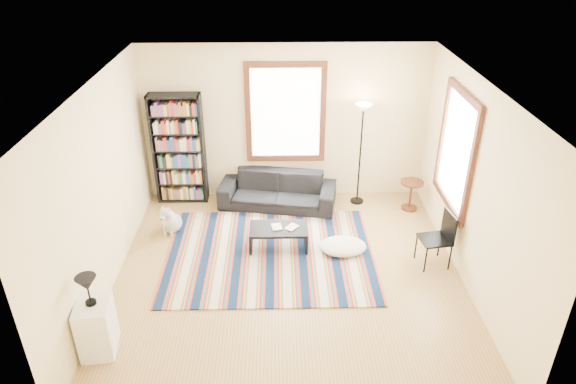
{
  "coord_description": "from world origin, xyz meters",
  "views": [
    {
      "loc": [
        -0.14,
        -6.03,
        4.61
      ],
      "look_at": [
        0.0,
        0.5,
        1.1
      ],
      "focal_mm": 32.0,
      "sensor_mm": 36.0,
      "label": 1
    }
  ],
  "objects_px": {
    "sofa": "(278,191)",
    "folding_chair": "(435,240)",
    "bookshelf": "(179,149)",
    "floor_lamp": "(360,155)",
    "white_cabinet": "(97,327)",
    "coffee_table": "(278,238)",
    "side_table": "(411,195)",
    "floor_cushion": "(343,246)",
    "dog": "(171,217)"
  },
  "relations": [
    {
      "from": "floor_lamp",
      "to": "side_table",
      "type": "height_order",
      "value": "floor_lamp"
    },
    {
      "from": "coffee_table",
      "to": "floor_cushion",
      "type": "distance_m",
      "value": 1.01
    },
    {
      "from": "coffee_table",
      "to": "dog",
      "type": "relative_size",
      "value": 1.72
    },
    {
      "from": "side_table",
      "to": "white_cabinet",
      "type": "relative_size",
      "value": 0.77
    },
    {
      "from": "white_cabinet",
      "to": "sofa",
      "type": "bearing_deg",
      "value": 50.96
    },
    {
      "from": "floor_lamp",
      "to": "white_cabinet",
      "type": "xyz_separation_m",
      "value": [
        -3.6,
        -3.56,
        -0.58
      ]
    },
    {
      "from": "sofa",
      "to": "white_cabinet",
      "type": "distance_m",
      "value": 4.08
    },
    {
      "from": "floor_cushion",
      "to": "folding_chair",
      "type": "distance_m",
      "value": 1.38
    },
    {
      "from": "bookshelf",
      "to": "floor_lamp",
      "type": "bearing_deg",
      "value": -3.06
    },
    {
      "from": "coffee_table",
      "to": "floor_cushion",
      "type": "xyz_separation_m",
      "value": [
        1.0,
        -0.13,
        -0.09
      ]
    },
    {
      "from": "sofa",
      "to": "bookshelf",
      "type": "distance_m",
      "value": 1.89
    },
    {
      "from": "sofa",
      "to": "bookshelf",
      "type": "relative_size",
      "value": 1.02
    },
    {
      "from": "white_cabinet",
      "to": "floor_lamp",
      "type": "bearing_deg",
      "value": 37.47
    },
    {
      "from": "floor_cushion",
      "to": "bookshelf",
      "type": "bearing_deg",
      "value": 147.52
    },
    {
      "from": "bookshelf",
      "to": "dog",
      "type": "distance_m",
      "value": 1.32
    },
    {
      "from": "floor_lamp",
      "to": "white_cabinet",
      "type": "relative_size",
      "value": 2.66
    },
    {
      "from": "floor_cushion",
      "to": "white_cabinet",
      "type": "distance_m",
      "value": 3.74
    },
    {
      "from": "coffee_table",
      "to": "bookshelf",
      "type": "bearing_deg",
      "value": 137.13
    },
    {
      "from": "side_table",
      "to": "bookshelf",
      "type": "bearing_deg",
      "value": 173.77
    },
    {
      "from": "sofa",
      "to": "dog",
      "type": "relative_size",
      "value": 3.91
    },
    {
      "from": "bookshelf",
      "to": "dog",
      "type": "height_order",
      "value": "bookshelf"
    },
    {
      "from": "side_table",
      "to": "dog",
      "type": "xyz_separation_m",
      "value": [
        -4.1,
        -0.65,
        -0.01
      ]
    },
    {
      "from": "floor_cushion",
      "to": "side_table",
      "type": "bearing_deg",
      "value": 44.02
    },
    {
      "from": "dog",
      "to": "floor_lamp",
      "type": "bearing_deg",
      "value": 31.55
    },
    {
      "from": "floor_lamp",
      "to": "folding_chair",
      "type": "distance_m",
      "value": 2.17
    },
    {
      "from": "dog",
      "to": "coffee_table",
      "type": "bearing_deg",
      "value": -1.04
    },
    {
      "from": "sofa",
      "to": "side_table",
      "type": "height_order",
      "value": "sofa"
    },
    {
      "from": "folding_chair",
      "to": "white_cabinet",
      "type": "relative_size",
      "value": 1.23
    },
    {
      "from": "floor_cushion",
      "to": "dog",
      "type": "bearing_deg",
      "value": 166.78
    },
    {
      "from": "coffee_table",
      "to": "white_cabinet",
      "type": "height_order",
      "value": "white_cabinet"
    },
    {
      "from": "floor_cushion",
      "to": "floor_lamp",
      "type": "xyz_separation_m",
      "value": [
        0.44,
        1.57,
        0.84
      ]
    },
    {
      "from": "floor_lamp",
      "to": "dog",
      "type": "xyz_separation_m",
      "value": [
        -3.2,
        -0.93,
        -0.67
      ]
    },
    {
      "from": "sofa",
      "to": "folding_chair",
      "type": "bearing_deg",
      "value": -28.43
    },
    {
      "from": "folding_chair",
      "to": "side_table",
      "type": "bearing_deg",
      "value": 79.33
    },
    {
      "from": "side_table",
      "to": "sofa",
      "type": "bearing_deg",
      "value": 175.72
    },
    {
      "from": "side_table",
      "to": "dog",
      "type": "bearing_deg",
      "value": -170.99
    },
    {
      "from": "sofa",
      "to": "dog",
      "type": "bearing_deg",
      "value": -144.68
    },
    {
      "from": "sofa",
      "to": "floor_lamp",
      "type": "xyz_separation_m",
      "value": [
        1.45,
        0.1,
        0.63
      ]
    },
    {
      "from": "bookshelf",
      "to": "white_cabinet",
      "type": "height_order",
      "value": "bookshelf"
    },
    {
      "from": "bookshelf",
      "to": "sofa",
      "type": "bearing_deg",
      "value": -8.86
    },
    {
      "from": "folding_chair",
      "to": "floor_cushion",
      "type": "bearing_deg",
      "value": 155.78
    },
    {
      "from": "folding_chair",
      "to": "dog",
      "type": "xyz_separation_m",
      "value": [
        -4.05,
        1.0,
        -0.17
      ]
    },
    {
      "from": "coffee_table",
      "to": "floor_lamp",
      "type": "height_order",
      "value": "floor_lamp"
    },
    {
      "from": "white_cabinet",
      "to": "floor_cushion",
      "type": "bearing_deg",
      "value": 24.97
    },
    {
      "from": "sofa",
      "to": "coffee_table",
      "type": "bearing_deg",
      "value": -79.64
    },
    {
      "from": "floor_cushion",
      "to": "side_table",
      "type": "xyz_separation_m",
      "value": [
        1.34,
        1.3,
        0.18
      ]
    },
    {
      "from": "floor_cushion",
      "to": "white_cabinet",
      "type": "relative_size",
      "value": 1.05
    },
    {
      "from": "bookshelf",
      "to": "coffee_table",
      "type": "height_order",
      "value": "bookshelf"
    },
    {
      "from": "sofa",
      "to": "side_table",
      "type": "distance_m",
      "value": 2.36
    },
    {
      "from": "floor_lamp",
      "to": "floor_cushion",
      "type": "bearing_deg",
      "value": -105.73
    }
  ]
}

